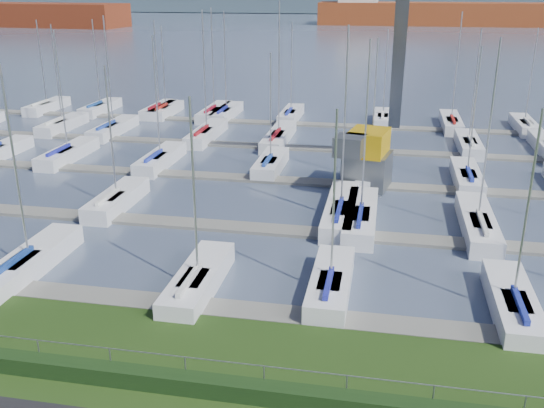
# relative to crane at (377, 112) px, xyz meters

# --- Properties ---
(water) EXTENTS (800.00, 540.00, 0.20)m
(water) POSITION_rel_crane_xyz_m (-5.06, 233.38, -5.73)
(water) COLOR #4A556C
(hedge) EXTENTS (80.00, 0.70, 0.70)m
(hedge) POSITION_rel_crane_xyz_m (-5.06, -27.02, -4.98)
(hedge) COLOR black
(hedge) RESTS_ON grass
(fence) EXTENTS (80.00, 0.04, 0.04)m
(fence) POSITION_rel_crane_xyz_m (-5.06, -26.62, -4.13)
(fence) COLOR gray
(fence) RESTS_ON grass
(docks) EXTENTS (90.00, 41.60, 0.25)m
(docks) POSITION_rel_crane_xyz_m (-5.06, -0.62, -5.55)
(docks) COLOR gray
(docks) RESTS_ON water
(crane) EXTENTS (4.77, 13.38, 22.35)m
(crane) POSITION_rel_crane_xyz_m (0.00, 0.00, 0.00)
(crane) COLOR slate
(crane) RESTS_ON water
(cargo_ship_mid) EXTENTS (93.71, 18.77, 21.50)m
(cargo_ship_mid) POSITION_rel_crane_xyz_m (16.27, 191.07, -1.73)
(cargo_ship_mid) COLOR brown
(cargo_ship_mid) RESTS_ON water
(sailboat_fleet) EXTENTS (75.18, 49.84, 13.52)m
(sailboat_fleet) POSITION_rel_crane_xyz_m (-7.20, 3.01, 0.00)
(sailboat_fleet) COLOR maroon
(sailboat_fleet) RESTS_ON water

